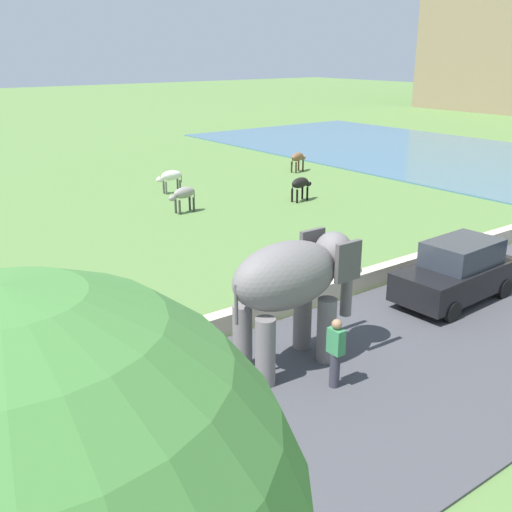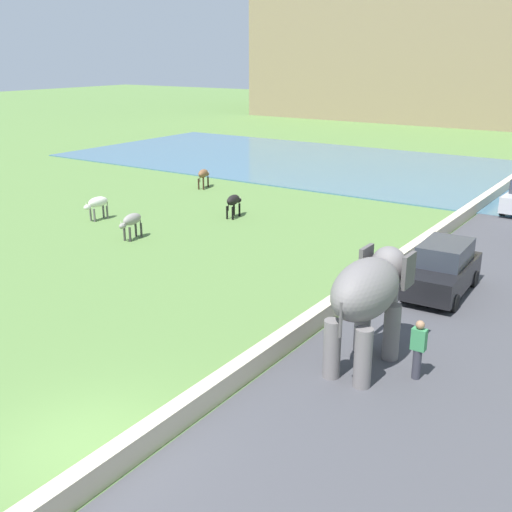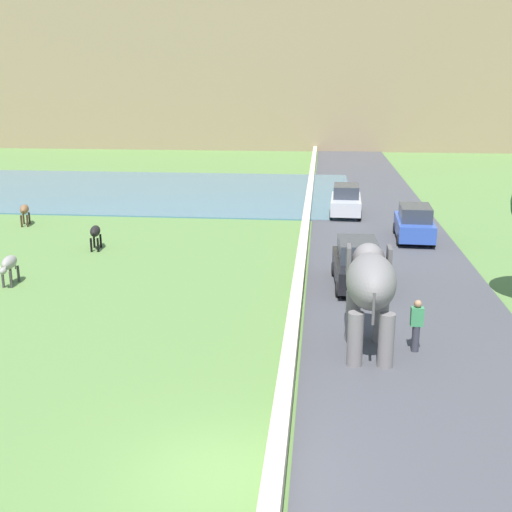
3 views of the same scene
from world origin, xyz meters
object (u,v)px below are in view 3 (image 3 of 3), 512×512
Objects in this scene: person_beside_elephant at (416,325)px; car_silver at (346,201)px; elephant at (370,285)px; car_blue at (414,223)px; car_black at (357,264)px; cow_black at (95,232)px; cow_brown at (25,210)px; cow_grey at (9,264)px.

car_silver is at bearing 94.02° from person_beside_elephant.
car_blue is (3.15, 13.76, -1.14)m from elephant.
car_blue is at bearing 67.54° from car_black.
car_black reaches higher than cow_black.
cow_brown is (-5.64, 4.67, 0.00)m from cow_black.
car_black is (-0.00, 6.14, -1.14)m from elephant.
cow_black is (-11.90, 4.41, -0.06)m from car_black.
person_beside_elephant is 1.15× the size of cow_black.
car_black is (-3.15, -7.62, 0.00)m from car_blue.
car_blue is 18.72m from cow_grey.
cow_grey is (-13.37, -1.18, -0.06)m from car_black.
elephant reaches higher than person_beside_elephant.
car_silver is 1.00× the size of car_blue.
car_blue and car_black have the same top height.
person_beside_elephant is at bearing -77.31° from car_black.
person_beside_elephant is 0.40× the size of car_silver.
cow_black is 1.00× the size of cow_brown.
cow_brown is at bearing 140.38° from cow_black.
car_blue is at bearing 12.04° from cow_black.
car_silver is 14.95m from cow_black.
cow_black is at bearing 138.45° from elephant.
cow_black and cow_brown have the same top height.
elephant is at bearing -102.88° from car_blue.
cow_grey is 5.78m from cow_black.
cow_brown is (-20.69, 1.46, -0.06)m from car_blue.
car_silver is 1.00× the size of car_black.
car_silver reaches higher than cow_brown.
car_black reaches higher than cow_brown.
cow_brown is at bearing 175.97° from car_blue.
car_silver is 13.44m from car_black.
person_beside_elephant reaches higher than cow_black.
cow_black is (-13.28, 10.54, -0.04)m from person_beside_elephant.
car_blue reaches higher than cow_black.
cow_brown is (-18.92, 15.20, -0.04)m from person_beside_elephant.
cow_black is at bearing -39.62° from cow_brown.
car_black is at bearing 5.05° from cow_grey.
elephant is at bearing -40.94° from cow_brown.
cow_black is at bearing -142.81° from car_silver.
car_silver reaches higher than cow_grey.
car_black is 12.69m from cow_black.
car_silver is 18.08m from cow_brown.
cow_grey is (-14.75, 4.95, -0.04)m from person_beside_elephant.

